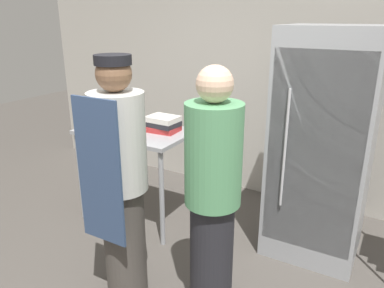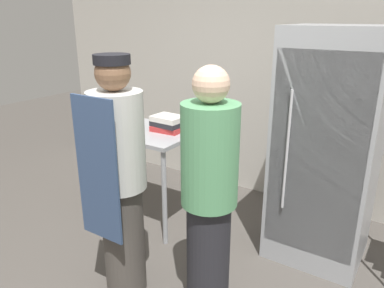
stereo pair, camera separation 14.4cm
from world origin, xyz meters
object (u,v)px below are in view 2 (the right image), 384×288
object	(u,v)px
binder_stack	(168,123)
person_customer	(209,197)
blender_pitcher	(117,109)
refrigerator	(326,149)
person_baker	(119,178)
donut_box	(107,124)

from	to	relation	value
binder_stack	person_customer	xyz separation A→B (m)	(0.94, -0.84, -0.14)
blender_pitcher	binder_stack	distance (m)	0.67
refrigerator	person_baker	world-z (taller)	refrigerator
binder_stack	person_baker	world-z (taller)	person_baker
donut_box	binder_stack	bearing A→B (deg)	26.61
donut_box	person_baker	size ratio (longest dim) A/B	0.17
person_baker	donut_box	bearing A→B (deg)	139.13
binder_stack	person_customer	distance (m)	1.27
refrigerator	binder_stack	world-z (taller)	refrigerator
person_baker	blender_pitcher	bearing A→B (deg)	134.28
donut_box	person_baker	bearing A→B (deg)	-40.87
person_baker	person_customer	world-z (taller)	person_baker
donut_box	blender_pitcher	size ratio (longest dim) A/B	1.09
person_customer	donut_box	bearing A→B (deg)	158.50
binder_stack	person_baker	distance (m)	1.06
donut_box	person_baker	xyz separation A→B (m)	(0.86, -0.74, -0.07)
refrigerator	blender_pitcher	xyz separation A→B (m)	(-2.06, -0.21, 0.10)
refrigerator	person_baker	bearing A→B (deg)	-130.52
refrigerator	binder_stack	distance (m)	1.41
blender_pitcher	person_customer	world-z (taller)	person_customer
person_baker	refrigerator	bearing A→B (deg)	49.48
refrigerator	donut_box	distance (m)	1.98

